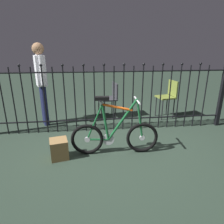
% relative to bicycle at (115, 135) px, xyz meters
% --- Properties ---
extents(ground_plane, '(20.00, 20.00, 0.00)m').
position_rel_bicycle_xyz_m(ground_plane, '(-0.01, 0.15, -0.31)').
color(ground_plane, '#26352A').
extents(iron_fence, '(4.63, 0.07, 1.37)m').
position_rel_bicycle_xyz_m(iron_fence, '(-0.09, 0.91, 0.37)').
color(iron_fence, black).
rests_on(iron_fence, ground).
extents(bicycle, '(1.34, 0.40, 0.91)m').
position_rel_bicycle_xyz_m(bicycle, '(0.00, 0.00, 0.00)').
color(bicycle, black).
rests_on(bicycle, ground).
extents(chair_olive, '(0.42, 0.42, 0.85)m').
position_rel_bicycle_xyz_m(chair_olive, '(1.41, 1.49, 0.23)').
color(chair_olive, black).
rests_on(chair_olive, ground).
extents(chair_charcoal, '(0.46, 0.46, 0.80)m').
position_rel_bicycle_xyz_m(chair_charcoal, '(0.09, 1.65, 0.19)').
color(chair_charcoal, black).
rests_on(chair_charcoal, ground).
extents(person_visitor, '(0.28, 0.45, 1.65)m').
position_rel_bicycle_xyz_m(person_visitor, '(-1.32, 1.36, 0.68)').
color(person_visitor, '#191E3F').
rests_on(person_visitor, ground).
extents(display_crate, '(0.30, 0.30, 0.29)m').
position_rel_bicycle_xyz_m(display_crate, '(-0.84, -0.05, -0.16)').
color(display_crate, olive).
rests_on(display_crate, ground).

